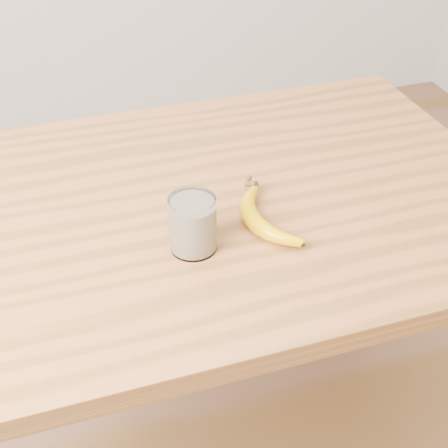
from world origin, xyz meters
name	(u,v)px	position (x,y,z in m)	size (l,w,h in m)	color
table	(205,250)	(0.00, 0.00, 0.77)	(1.20, 0.80, 0.90)	#9E5F2E
smoothie_glass	(193,225)	(-0.06, -0.14, 0.95)	(0.08, 0.08, 0.10)	white
banana	(253,221)	(0.06, -0.12, 0.92)	(0.10, 0.26, 0.03)	#D29F00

